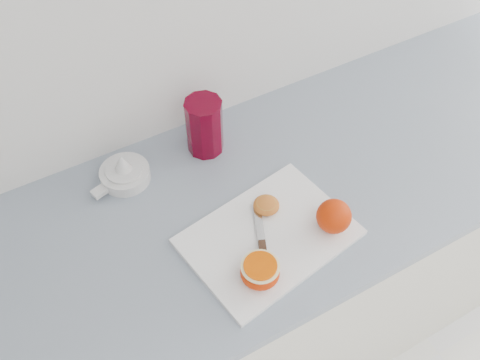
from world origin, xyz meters
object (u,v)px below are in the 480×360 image
at_px(counter, 226,298).
at_px(half_orange, 260,272).
at_px(cutting_board, 269,237).
at_px(red_tumbler, 205,128).
at_px(citrus_juicer, 124,173).

height_order(counter, half_orange, half_orange).
xyz_separation_m(counter, cutting_board, (0.05, -0.12, 0.45)).
bearing_deg(red_tumbler, citrus_juicer, 179.46).
bearing_deg(counter, citrus_juicer, 129.20).
bearing_deg(counter, red_tumbler, 73.79).
xyz_separation_m(citrus_juicer, red_tumbler, (0.22, -0.00, 0.05)).
relative_size(counter, cutting_board, 6.73).
xyz_separation_m(cutting_board, red_tumbler, (0.00, 0.32, 0.06)).
height_order(cutting_board, citrus_juicer, citrus_juicer).
bearing_deg(cutting_board, counter, 114.24).
distance_m(half_orange, red_tumbler, 0.41).
bearing_deg(citrus_juicer, counter, -50.80).
relative_size(counter, red_tumbler, 15.85).
relative_size(cutting_board, citrus_juicer, 2.35).
distance_m(counter, half_orange, 0.52).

